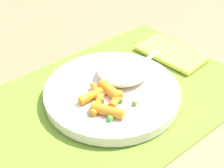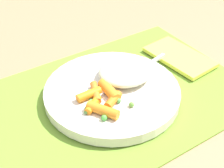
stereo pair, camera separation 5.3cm
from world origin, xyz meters
TOP-DOWN VIEW (x-y plane):
  - ground_plane at (0.00, 0.00)m, footprint 2.40×2.40m
  - placemat at (0.00, 0.00)m, footprint 0.49×0.34m
  - plate at (0.00, 0.00)m, footprint 0.24×0.24m
  - rice_mound at (-0.04, -0.01)m, footprint 0.10×0.09m
  - carrot_portion at (0.03, 0.02)m, footprint 0.07×0.10m
  - pea_scatter at (0.03, 0.03)m, footprint 0.08×0.08m
  - fork at (-0.03, -0.01)m, footprint 0.19×0.05m
  - napkin at (-0.19, -0.03)m, footprint 0.09×0.15m

SIDE VIEW (x-z plane):
  - ground_plane at x=0.00m, z-range 0.00..0.00m
  - placemat at x=0.00m, z-range 0.00..0.01m
  - napkin at x=-0.19m, z-range 0.01..0.01m
  - plate at x=0.00m, z-range 0.01..0.02m
  - fork at x=-0.03m, z-range 0.02..0.03m
  - pea_scatter at x=0.03m, z-range 0.02..0.03m
  - carrot_portion at x=0.03m, z-range 0.02..0.04m
  - rice_mound at x=-0.04m, z-range 0.02..0.05m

